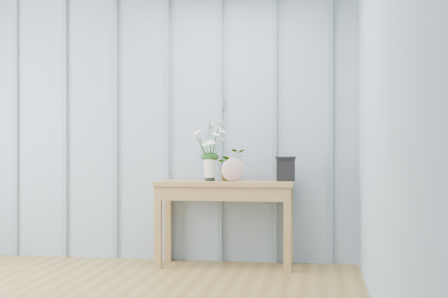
% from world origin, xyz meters
% --- Properties ---
extents(room_shell, '(4.00, 4.50, 2.50)m').
position_xyz_m(room_shell, '(0.00, 0.92, 1.99)').
color(room_shell, '#90A2B6').
rests_on(room_shell, ground).
extents(sideboard, '(1.20, 0.45, 0.75)m').
position_xyz_m(sideboard, '(0.83, 1.99, 0.64)').
color(sideboard, olive).
rests_on(sideboard, ground).
extents(daisy_vase, '(0.39, 0.29, 0.55)m').
position_xyz_m(daisy_vase, '(0.71, 1.95, 1.09)').
color(daisy_vase, black).
rests_on(daisy_vase, sideboard).
extents(spider_plant, '(0.33, 0.32, 0.28)m').
position_xyz_m(spider_plant, '(0.86, 2.08, 0.89)').
color(spider_plant, '#163B14').
rests_on(spider_plant, sideboard).
extents(felt_disc_vessel, '(0.21, 0.11, 0.20)m').
position_xyz_m(felt_disc_vessel, '(0.91, 1.93, 0.85)').
color(felt_disc_vessel, '#99585F').
rests_on(felt_disc_vessel, sideboard).
extents(carved_box, '(0.18, 0.14, 0.21)m').
position_xyz_m(carved_box, '(1.36, 2.05, 0.86)').
color(carved_box, black).
rests_on(carved_box, sideboard).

